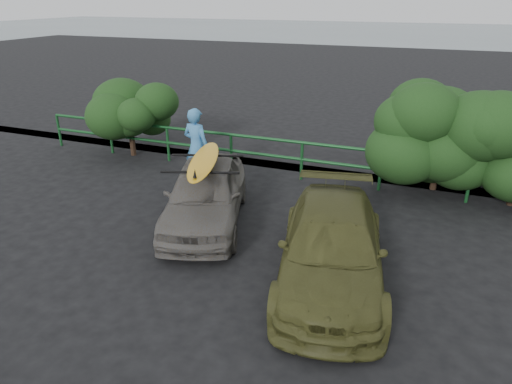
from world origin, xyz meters
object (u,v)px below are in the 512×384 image
at_px(guardrail, 265,156).
at_px(man, 197,147).
at_px(sedan, 205,194).
at_px(olive_vehicle, 332,247).
at_px(surfboard, 204,161).

distance_m(guardrail, man, 1.91).
bearing_deg(man, guardrail, -129.38).
bearing_deg(sedan, guardrail, 67.84).
relative_size(olive_vehicle, surfboard, 1.69).
distance_m(guardrail, olive_vehicle, 5.04).
bearing_deg(surfboard, man, 104.00).
xyz_separation_m(guardrail, sedan, (-0.19, -3.09, 0.13)).
height_order(sedan, man, man).
height_order(sedan, olive_vehicle, sedan).
xyz_separation_m(sedan, surfboard, (0.00, 0.00, 0.73)).
distance_m(man, surfboard, 2.24).
bearing_deg(surfboard, olive_vehicle, -39.81).
xyz_separation_m(sedan, man, (-1.18, 1.85, 0.33)).
distance_m(guardrail, surfboard, 3.21).
bearing_deg(guardrail, olive_vehicle, -57.08).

